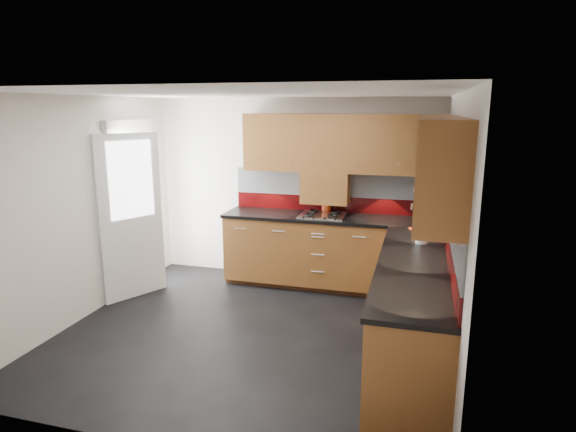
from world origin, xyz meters
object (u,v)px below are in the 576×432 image
(food_processor, at_px, (423,217))
(utensil_pot, at_px, (327,205))
(gas_hob, at_px, (323,215))
(toaster, at_px, (431,213))

(food_processor, bearing_deg, utensil_pot, 152.66)
(utensil_pot, relative_size, food_processor, 1.32)
(gas_hob, distance_m, toaster, 1.31)
(gas_hob, xyz_separation_m, toaster, (1.30, 0.08, 0.09))
(food_processor, bearing_deg, toaster, 78.69)
(utensil_pot, height_order, toaster, utensil_pot)
(gas_hob, relative_size, utensil_pot, 1.30)
(toaster, relative_size, food_processor, 0.99)
(gas_hob, xyz_separation_m, food_processor, (1.21, -0.39, 0.13))
(gas_hob, xyz_separation_m, utensil_pot, (0.00, 0.23, 0.08))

